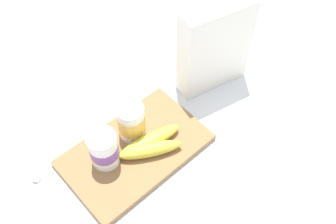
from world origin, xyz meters
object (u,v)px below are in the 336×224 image
object	(u,v)px
yogurt_cup_front	(104,149)
spoon	(40,185)
cereal_box	(215,47)
cutting_board	(136,150)
banana_bunch	(150,145)
yogurt_cup_back	(131,121)

from	to	relation	value
yogurt_cup_front	spoon	bearing A→B (deg)	159.34
cereal_box	spoon	xyz separation A→B (m)	(-0.53, 0.04, -0.12)
cutting_board	cereal_box	world-z (taller)	cereal_box
cereal_box	banana_bunch	bearing A→B (deg)	-153.91
yogurt_cup_back	spoon	bearing A→B (deg)	171.19
cutting_board	spoon	size ratio (longest dim) A/B	2.60
banana_bunch	cutting_board	bearing A→B (deg)	134.34
yogurt_cup_front	spoon	world-z (taller)	yogurt_cup_front
banana_bunch	spoon	bearing A→B (deg)	157.17
yogurt_cup_front	spoon	distance (m)	0.17
spoon	yogurt_cup_back	bearing A→B (deg)	-8.81
cereal_box	yogurt_cup_back	size ratio (longest dim) A/B	2.64
cutting_board	yogurt_cup_back	world-z (taller)	yogurt_cup_back
yogurt_cup_front	yogurt_cup_back	xyz separation A→B (m)	(0.10, 0.02, 0.00)
yogurt_cup_back	banana_bunch	xyz separation A→B (m)	(0.00, -0.07, -0.03)
cutting_board	cereal_box	xyz separation A→B (m)	(0.31, 0.04, 0.12)
cutting_board	cereal_box	size ratio (longest dim) A/B	1.36
cereal_box	banana_bunch	distance (m)	0.31
yogurt_cup_front	banana_bunch	xyz separation A→B (m)	(0.10, -0.05, -0.03)
banana_bunch	yogurt_cup_front	bearing A→B (deg)	153.89
cutting_board	yogurt_cup_back	bearing A→B (deg)	58.10
cutting_board	spoon	xyz separation A→B (m)	(-0.22, 0.08, -0.00)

